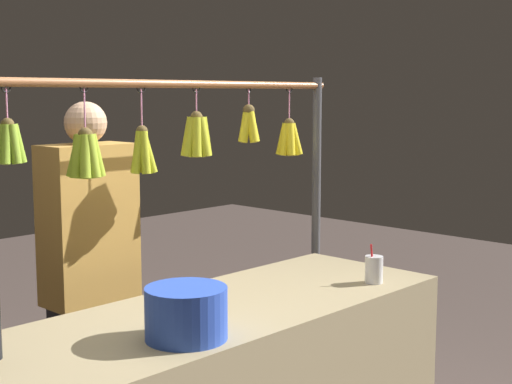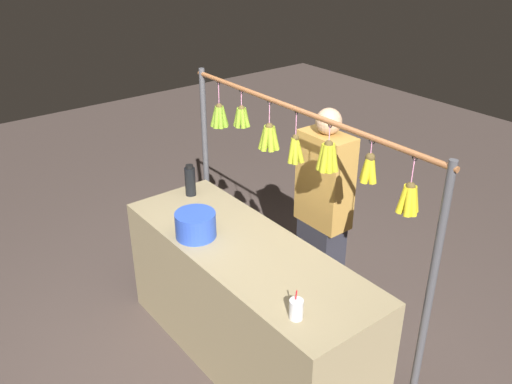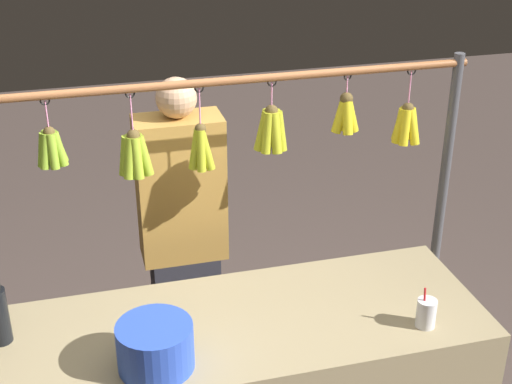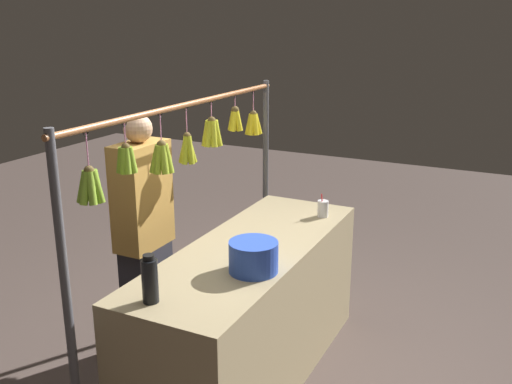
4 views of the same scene
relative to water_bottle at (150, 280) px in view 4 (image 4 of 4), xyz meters
The scene contains 7 objects.
ground_plane 1.30m from the water_bottle, behind, with size 12.00×12.00×0.00m, color #50423C.
market_counter 1.00m from the water_bottle, behind, with size 1.96×0.68×0.88m, color tan.
display_rack 0.92m from the water_bottle, 160.16° to the right, with size 2.20×0.14×1.74m.
water_bottle is the anchor object (origin of this frame).
blue_bucket 0.60m from the water_bottle, 151.38° to the left, with size 0.27×0.27×0.17m, color blue.
drink_cup 1.56m from the water_bottle, 168.44° to the left, with size 0.07×0.07×0.16m.
vendor_person 1.01m from the water_bottle, 141.22° to the right, with size 0.39×0.21×1.63m.
Camera 4 is at (2.84, 1.44, 2.18)m, focal length 40.42 mm.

